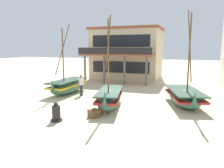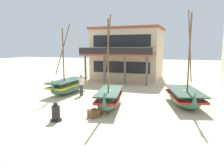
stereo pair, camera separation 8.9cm
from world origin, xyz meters
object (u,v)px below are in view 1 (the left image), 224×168
object	(u,v)px
fishing_boat_far_right	(68,86)
cargo_crate	(94,114)
capstan_winch	(56,113)
harbor_building_main	(127,53)
fishing_boat_centre_large	(184,97)
wooden_barrel	(102,109)
fishing_boat_near_left	(110,98)
fisherman_by_hull	(81,86)

from	to	relation	value
fishing_boat_far_right	cargo_crate	world-z (taller)	fishing_boat_far_right
capstan_winch	harbor_building_main	size ratio (longest dim) A/B	0.12
cargo_crate	fishing_boat_centre_large	bearing A→B (deg)	44.30
fishing_boat_far_right	harbor_building_main	size ratio (longest dim) A/B	0.69
wooden_barrel	cargo_crate	bearing A→B (deg)	-107.80
capstan_winch	harbor_building_main	xyz separation A→B (m)	(-1.12, 17.32, 2.77)
fishing_boat_near_left	wooden_barrel	bearing A→B (deg)	-85.94
fishing_boat_far_right	capstan_winch	size ratio (longest dim) A/B	5.66
fishing_boat_far_right	fishing_boat_near_left	bearing A→B (deg)	-30.20
capstan_winch	fishing_boat_far_right	bearing A→B (deg)	116.87
cargo_crate	capstan_winch	bearing A→B (deg)	-142.65
fishing_boat_centre_large	wooden_barrel	world-z (taller)	fishing_boat_centre_large
wooden_barrel	cargo_crate	size ratio (longest dim) A/B	1.29
wooden_barrel	harbor_building_main	size ratio (longest dim) A/B	0.08
fishing_boat_centre_large	fishing_boat_far_right	xyz separation A→B (m)	(-9.64, 0.52, 0.06)
cargo_crate	harbor_building_main	xyz separation A→B (m)	(-2.78, 16.05, 2.96)
fishing_boat_centre_large	harbor_building_main	distance (m)	13.93
fishing_boat_near_left	fishing_boat_centre_large	world-z (taller)	fishing_boat_centre_large
fisherman_by_hull	capstan_winch	world-z (taller)	fisherman_by_hull
fishing_boat_centre_large	harbor_building_main	bearing A→B (deg)	123.32
fishing_boat_far_right	wooden_barrel	world-z (taller)	fishing_boat_far_right
fishing_boat_near_left	cargo_crate	xyz separation A→B (m)	(-0.11, -2.22, -0.43)
wooden_barrel	fisherman_by_hull	bearing A→B (deg)	131.25
fishing_boat_near_left	fishing_boat_centre_large	size ratio (longest dim) A/B	0.95
fishing_boat_near_left	capstan_winch	xyz separation A→B (m)	(-1.77, -3.49, -0.24)
fisherman_by_hull	capstan_winch	bearing A→B (deg)	-73.98
fishing_boat_near_left	harbor_building_main	size ratio (longest dim) A/B	0.71
wooden_barrel	fishing_boat_near_left	bearing A→B (deg)	94.06
capstan_winch	wooden_barrel	bearing A→B (deg)	46.13
fishing_boat_far_right	fisherman_by_hull	distance (m)	1.54
fisherman_by_hull	wooden_barrel	size ratio (longest dim) A/B	2.41
cargo_crate	harbor_building_main	world-z (taller)	harbor_building_main
fisherman_by_hull	harbor_building_main	size ratio (longest dim) A/B	0.20
fishing_boat_centre_large	fishing_boat_far_right	bearing A→B (deg)	176.92
capstan_winch	cargo_crate	size ratio (longest dim) A/B	1.93
fisherman_by_hull	harbor_building_main	xyz separation A→B (m)	(0.63, 11.22, 2.36)
fishing_boat_centre_large	cargo_crate	world-z (taller)	fishing_boat_centre_large
fishing_boat_near_left	wooden_barrel	distance (m)	1.56
harbor_building_main	cargo_crate	bearing A→B (deg)	-80.17
fishing_boat_centre_large	wooden_barrel	distance (m)	5.99
fishing_boat_far_right	wooden_barrel	bearing A→B (deg)	-40.95
fishing_boat_near_left	capstan_winch	distance (m)	3.92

